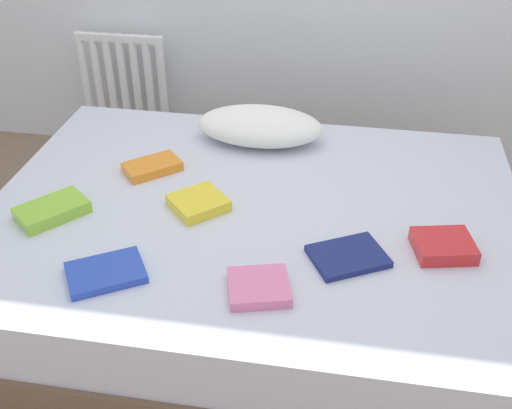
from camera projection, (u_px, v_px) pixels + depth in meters
ground_plane at (254, 307)px, 2.53m from camera, size 8.00×8.00×0.00m
bed at (254, 261)px, 2.39m from camera, size 2.00×1.50×0.50m
radiator at (124, 87)px, 3.42m from camera, size 0.49×0.04×0.60m
pillow at (260, 126)px, 2.64m from camera, size 0.54×0.30×0.15m
textbook_red at (443, 246)px, 2.02m from camera, size 0.22×0.20×0.05m
textbook_pink at (259, 287)px, 1.86m from camera, size 0.22×0.21×0.04m
textbook_blue at (106, 273)px, 1.93m from camera, size 0.29×0.27×0.03m
textbook_yellow at (198, 203)px, 2.24m from camera, size 0.25×0.25×0.04m
textbook_lime at (52, 210)px, 2.20m from camera, size 0.27×0.28×0.05m
textbook_orange at (152, 167)px, 2.46m from camera, size 0.25×0.24×0.04m
textbook_navy at (348, 256)px, 2.00m from camera, size 0.29×0.27×0.02m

